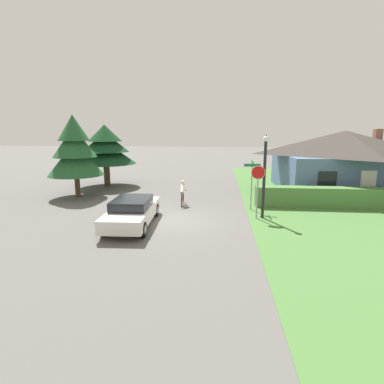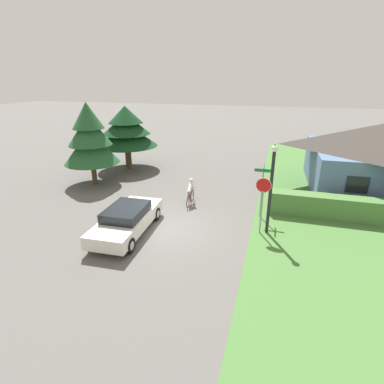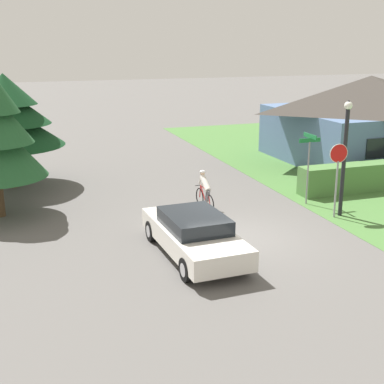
{
  "view_description": "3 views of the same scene",
  "coord_description": "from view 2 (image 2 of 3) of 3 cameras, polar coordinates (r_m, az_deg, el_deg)",
  "views": [
    {
      "loc": [
        2.39,
        -14.05,
        4.36
      ],
      "look_at": [
        0.85,
        2.13,
        1.03
      ],
      "focal_mm": 28.0,
      "sensor_mm": 36.0,
      "label": 1
    },
    {
      "loc": [
        4.66,
        -12.0,
        6.76
      ],
      "look_at": [
        0.5,
        2.42,
        1.04
      ],
      "focal_mm": 28.0,
      "sensor_mm": 36.0,
      "label": 2
    },
    {
      "loc": [
        -6.47,
        -14.82,
        6.17
      ],
      "look_at": [
        -1.09,
        0.99,
        1.39
      ],
      "focal_mm": 50.0,
      "sensor_mm": 36.0,
      "label": 3
    }
  ],
  "objects": [
    {
      "name": "stop_sign",
      "position": [
        13.7,
        13.33,
        -0.57
      ],
      "size": [
        0.68,
        0.07,
        2.69
      ],
      "rotation": [
        0.0,
        0.0,
        3.06
      ],
      "color": "gray",
      "rests_on": "ground"
    },
    {
      "name": "street_name_sign",
      "position": [
        15.35,
        13.32,
        1.83
      ],
      "size": [
        0.9,
        0.9,
        2.75
      ],
      "color": "gray",
      "rests_on": "ground"
    },
    {
      "name": "sedan_left_lane",
      "position": [
        14.16,
        -12.26,
        -5.15
      ],
      "size": [
        2.03,
        4.72,
        1.3
      ],
      "rotation": [
        0.0,
        0.0,
        1.61
      ],
      "color": "silver",
      "rests_on": "ground"
    },
    {
      "name": "conifer_tall_near",
      "position": [
        20.83,
        -18.89,
        9.77
      ],
      "size": [
        3.58,
        3.58,
        5.39
      ],
      "color": "#4C3823",
      "rests_on": "ground"
    },
    {
      "name": "street_lamp",
      "position": [
        13.61,
        14.86,
        1.62
      ],
      "size": [
        0.28,
        0.28,
        4.18
      ],
      "color": "black",
      "rests_on": "ground"
    },
    {
      "name": "conifer_tall_far",
      "position": [
        24.01,
        -12.42,
        11.6
      ],
      "size": [
        4.69,
        4.69,
        4.84
      ],
      "color": "#4C3823",
      "rests_on": "ground"
    },
    {
      "name": "cyclist",
      "position": [
        16.95,
        -0.33,
        -0.06
      ],
      "size": [
        0.44,
        1.71,
        1.48
      ],
      "rotation": [
        0.0,
        0.0,
        1.62
      ],
      "color": "black",
      "rests_on": "ground"
    },
    {
      "name": "ground_plane",
      "position": [
        14.53,
        -4.57,
        -6.93
      ],
      "size": [
        140.0,
        140.0,
        0.0
      ],
      "primitive_type": "plane",
      "color": "#5B5956"
    }
  ]
}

